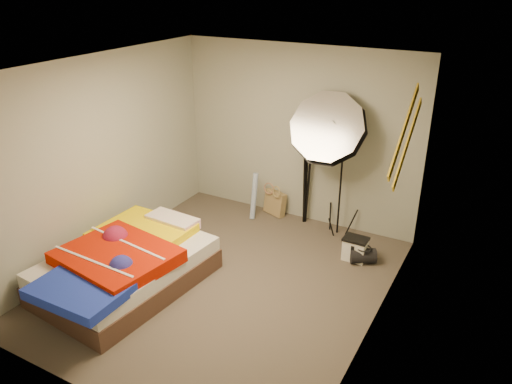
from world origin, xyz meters
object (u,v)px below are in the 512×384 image
Objects in this scene: photo_umbrella at (329,130)px; tote_bag at (275,203)px; duffel_bag at (363,256)px; camera_case at (355,250)px; camera_tripod at (306,176)px; bed at (125,265)px; wrapping_roll at (254,196)px.

tote_bag is at bearing 164.50° from photo_umbrella.
tote_bag reaches higher than duffel_bag.
camera_tripod is (-0.98, 0.65, 0.57)m from camera_case.
photo_umbrella is at bearing 145.14° from camera_case.
camera_case is 0.23× the size of camera_tripod.
bed is at bearing -114.77° from camera_tripod.
camera_case is (1.47, -0.67, -0.04)m from tote_bag.
wrapping_roll is at bearing 166.86° from camera_case.
duffel_bag is (1.81, -0.44, -0.25)m from wrapping_roll.
wrapping_roll is 0.84m from camera_tripod.
camera_case is at bearing -33.73° from camera_tripod.
photo_umbrella is (0.87, -0.24, 1.33)m from tote_bag.
duffel_bag is at bearing -4.39° from tote_bag.
photo_umbrella reaches higher than bed.
camera_case is at bearing 40.76° from bed.
tote_bag is 1.26× the size of camera_case.
tote_bag is at bearing 75.37° from bed.
duffel_bag is at bearing -32.44° from photo_umbrella.
camera_tripod reaches higher than camera_case.
bed reaches higher than duffel_bag.
bed is at bearing -138.43° from camera_case.
wrapping_roll is (-0.22, -0.25, 0.17)m from tote_bag.
photo_umbrella is at bearing 3.86° from tote_bag.
bed is (-0.44, -2.25, -0.06)m from wrapping_roll.
duffel_bag is at bearing -31.75° from camera_tripod.
duffel_bag is 2.89m from bed.
photo_umbrella is at bearing -30.39° from camera_tripod.
wrapping_roll is 2.18× the size of duffel_bag.
wrapping_roll is at bearing 136.28° from duffel_bag.
wrapping_roll is 0.33× the size of bed.
photo_umbrella is at bearing 56.14° from bed.
photo_umbrella is (1.09, 0.01, 1.16)m from wrapping_roll.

